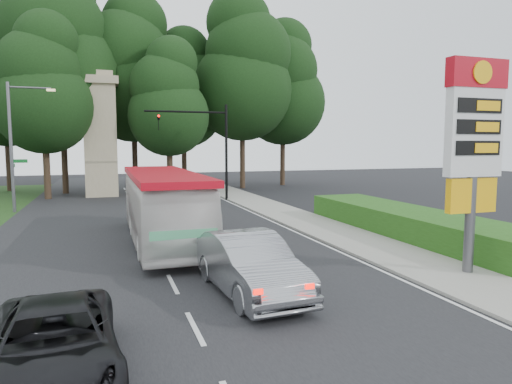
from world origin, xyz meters
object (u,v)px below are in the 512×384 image
object	(u,v)px
streetlight_signs	(15,141)
suv_charcoal	(54,344)
monument	(100,134)
transit_bus	(163,208)
gas_station_pylon	(474,137)
traffic_signal_mast	(209,138)
sedan_silver	(249,264)

from	to	relation	value
streetlight_signs	suv_charcoal	size ratio (longest dim) A/B	1.67
monument	transit_bus	world-z (taller)	monument
transit_bus	gas_station_pylon	bearing A→B (deg)	-42.92
streetlight_signs	suv_charcoal	distance (m)	23.64
gas_station_pylon	traffic_signal_mast	size ratio (longest dim) A/B	0.95
streetlight_signs	monument	distance (m)	9.44
transit_bus	monument	bearing A→B (deg)	97.41
sedan_silver	suv_charcoal	size ratio (longest dim) A/B	1.08
gas_station_pylon	traffic_signal_mast	bearing A→B (deg)	99.09
gas_station_pylon	streetlight_signs	bearing A→B (deg)	128.96
traffic_signal_mast	monument	bearing A→B (deg)	142.00
monument	transit_bus	distance (m)	20.32
transit_bus	suv_charcoal	size ratio (longest dim) A/B	2.28
traffic_signal_mast	gas_station_pylon	bearing A→B (deg)	-80.91
sedan_silver	suv_charcoal	xyz separation A→B (m)	(-4.75, -3.45, -0.18)
sedan_silver	suv_charcoal	world-z (taller)	sedan_silver
gas_station_pylon	traffic_signal_mast	distance (m)	22.29
transit_bus	suv_charcoal	xyz separation A→B (m)	(-3.30, -11.10, -0.86)
gas_station_pylon	transit_bus	xyz separation A→B (m)	(-8.70, 8.16, -2.92)
streetlight_signs	monument	xyz separation A→B (m)	(4.99, 7.99, 0.67)
traffic_signal_mast	streetlight_signs	distance (m)	12.83
gas_station_pylon	sedan_silver	distance (m)	8.11
gas_station_pylon	suv_charcoal	xyz separation A→B (m)	(-12.00, -2.94, -3.78)
sedan_silver	transit_bus	bearing A→B (deg)	96.60
monument	sedan_silver	bearing A→B (deg)	-81.83
traffic_signal_mast	suv_charcoal	world-z (taller)	traffic_signal_mast
traffic_signal_mast	suv_charcoal	size ratio (longest dim) A/B	1.50
gas_station_pylon	monument	bearing A→B (deg)	111.80
streetlight_signs	transit_bus	world-z (taller)	streetlight_signs
gas_station_pylon	monument	size ratio (longest dim) A/B	0.68
streetlight_signs	sedan_silver	world-z (taller)	streetlight_signs
streetlight_signs	sedan_silver	bearing A→B (deg)	-65.39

